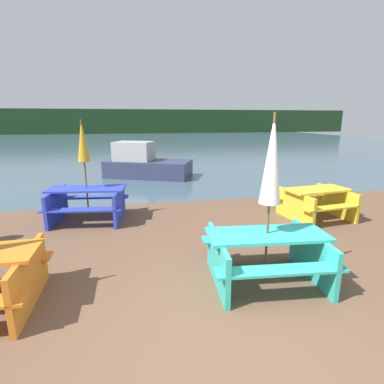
# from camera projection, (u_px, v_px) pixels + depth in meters

# --- Properties ---
(ground_plane) EXTENTS (60.00, 60.00, 0.00)m
(ground_plane) POSITION_uv_depth(u_px,v_px,m) (240.00, 357.00, 3.06)
(ground_plane) COLOR brown
(water) EXTENTS (60.00, 50.00, 0.00)m
(water) POSITION_uv_depth(u_px,v_px,m) (138.00, 142.00, 32.48)
(water) COLOR #425B6B
(water) RESTS_ON ground_plane
(far_treeline) EXTENTS (80.00, 1.60, 4.00)m
(far_treeline) POSITION_uv_depth(u_px,v_px,m) (133.00, 121.00, 51.02)
(far_treeline) COLOR #193319
(far_treeline) RESTS_ON water
(picnic_table_teal) EXTENTS (1.86, 1.54, 0.75)m
(picnic_table_teal) POSITION_uv_depth(u_px,v_px,m) (266.00, 252.00, 4.42)
(picnic_table_teal) COLOR #33B7A8
(picnic_table_teal) RESTS_ON ground_plane
(picnic_table_yellow) EXTENTS (1.65, 1.54, 0.74)m
(picnic_table_yellow) POSITION_uv_depth(u_px,v_px,m) (316.00, 201.00, 7.26)
(picnic_table_yellow) COLOR yellow
(picnic_table_yellow) RESTS_ON ground_plane
(picnic_table_blue) EXTENTS (1.91, 1.59, 0.80)m
(picnic_table_blue) POSITION_uv_depth(u_px,v_px,m) (88.00, 201.00, 7.08)
(picnic_table_blue) COLOR blue
(picnic_table_blue) RESTS_ON ground_plane
(umbrella_white) EXTENTS (0.30, 0.30, 2.45)m
(umbrella_white) POSITION_uv_depth(u_px,v_px,m) (272.00, 160.00, 4.10)
(umbrella_white) COLOR brown
(umbrella_white) RESTS_ON ground_plane
(umbrella_gold) EXTENTS (0.27, 0.27, 2.36)m
(umbrella_gold) POSITION_uv_depth(u_px,v_px,m) (83.00, 142.00, 6.75)
(umbrella_gold) COLOR brown
(umbrella_gold) RESTS_ON ground_plane
(boat) EXTENTS (3.79, 2.84, 1.46)m
(boat) POSITION_uv_depth(u_px,v_px,m) (145.00, 164.00, 12.52)
(boat) COLOR #333856
(boat) RESTS_ON water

